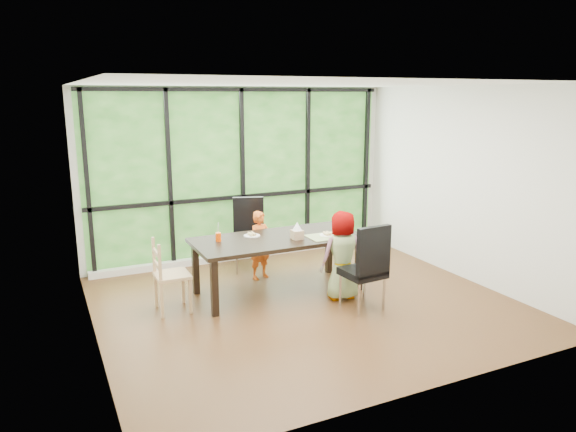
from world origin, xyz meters
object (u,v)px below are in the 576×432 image
object	(u,v)px
chair_interior_leather	(363,266)
plate_far	(252,236)
child_toddler	(260,245)
chair_window_leather	(249,235)
white_mug	(342,225)
dining_table	(278,265)
plate_near	(327,235)
green_cup	(349,231)
child_older	(343,255)
tissue_box	(297,235)
chair_end_beech	(172,275)
orange_cup	(218,237)

from	to	relation	value
chair_interior_leather	plate_far	bearing A→B (deg)	-54.15
child_toddler	chair_window_leather	bearing A→B (deg)	75.82
chair_window_leather	white_mug	bearing A→B (deg)	-22.40
dining_table	plate_near	distance (m)	0.76
chair_interior_leather	green_cup	world-z (taller)	chair_interior_leather
child_older	green_cup	world-z (taller)	child_older
green_cup	tissue_box	size ratio (longest dim) A/B	0.76
plate_near	tissue_box	size ratio (longest dim) A/B	1.57
plate_far	tissue_box	xyz separation A→B (m)	(0.48, -0.38, 0.05)
chair_end_beech	tissue_box	bearing A→B (deg)	-94.59
child_toddler	plate_far	bearing A→B (deg)	-142.32
child_older	white_mug	xyz separation A→B (m)	(0.37, 0.63, 0.21)
plate_far	green_cup	xyz separation A→B (m)	(1.19, -0.49, 0.05)
chair_end_beech	green_cup	world-z (taller)	chair_end_beech
plate_far	plate_near	size ratio (longest dim) A/B	1.01
tissue_box	chair_interior_leather	bearing A→B (deg)	-57.02
plate_near	tissue_box	bearing A→B (deg)	176.51
chair_window_leather	plate_near	world-z (taller)	chair_window_leather
dining_table	child_older	distance (m)	0.89
chair_window_leather	white_mug	world-z (taller)	chair_window_leather
chair_interior_leather	plate_far	world-z (taller)	chair_interior_leather
dining_table	child_toddler	size ratio (longest dim) A/B	2.25
chair_end_beech	tissue_box	world-z (taller)	chair_end_beech
plate_near	white_mug	bearing A→B (deg)	34.27
dining_table	green_cup	bearing A→B (deg)	-17.69
child_toddler	white_mug	size ratio (longest dim) A/B	12.13
dining_table	chair_window_leather	xyz separation A→B (m)	(-0.02, 1.00, 0.17)
dining_table	child_older	world-z (taller)	child_older
chair_window_leather	child_toddler	xyz separation A→B (m)	(0.02, -0.39, -0.05)
chair_end_beech	plate_near	bearing A→B (deg)	-94.20
chair_window_leather	plate_far	world-z (taller)	chair_window_leather
chair_interior_leather	child_toddler	distance (m)	1.71
dining_table	child_toddler	world-z (taller)	child_toddler
plate_near	orange_cup	xyz separation A→B (m)	(-1.39, 0.36, 0.05)
child_toddler	child_older	bearing A→B (deg)	-77.96
chair_end_beech	chair_interior_leather	bearing A→B (deg)	-112.99
chair_end_beech	plate_far	world-z (taller)	chair_end_beech
plate_far	green_cup	size ratio (longest dim) A/B	2.09
green_cup	chair_end_beech	bearing A→B (deg)	173.44
child_toddler	child_older	world-z (taller)	child_older
child_older	orange_cup	distance (m)	1.61
chair_interior_leather	chair_end_beech	xyz separation A→B (m)	(-2.12, 0.93, -0.09)
child_older	green_cup	size ratio (longest dim) A/B	11.08
chair_window_leather	green_cup	distance (m)	1.61
chair_window_leather	white_mug	distance (m)	1.42
chair_window_leather	orange_cup	distance (m)	1.15
child_older	plate_near	xyz separation A→B (m)	(-0.02, 0.37, 0.18)
chair_window_leather	child_older	world-z (taller)	child_older
chair_window_leather	tissue_box	size ratio (longest dim) A/B	7.90
chair_end_beech	white_mug	xyz separation A→B (m)	(2.44, 0.09, 0.34)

